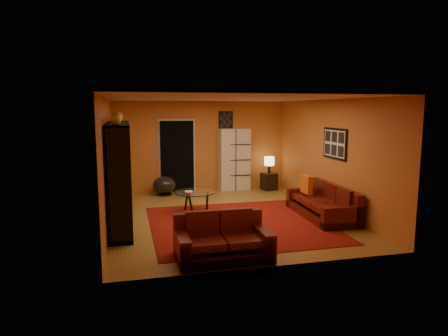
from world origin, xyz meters
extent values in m
plane|color=brown|center=(0.00, 0.00, 0.00)|extent=(6.00, 6.00, 0.00)
plane|color=white|center=(0.00, 0.00, 2.60)|extent=(6.00, 6.00, 0.00)
plane|color=#BD6829|center=(0.00, 3.00, 1.30)|extent=(6.00, 0.00, 6.00)
plane|color=#BD6829|center=(0.00, -3.00, 1.30)|extent=(6.00, 0.00, 6.00)
plane|color=#BD6829|center=(-2.50, 0.00, 1.30)|extent=(0.00, 6.00, 6.00)
plane|color=#BD6829|center=(2.50, 0.00, 1.30)|extent=(0.00, 6.00, 6.00)
cube|color=#620E0B|center=(0.10, -0.70, 0.01)|extent=(3.60, 3.60, 0.01)
cube|color=black|center=(-0.70, 2.96, 1.02)|extent=(0.95, 0.10, 2.04)
cube|color=black|center=(2.48, -0.30, 1.60)|extent=(0.03, 1.00, 0.70)
cube|color=black|center=(0.75, 2.98, 2.05)|extent=(0.42, 0.03, 0.52)
cube|color=black|center=(-2.27, 0.00, 1.05)|extent=(0.45, 3.00, 2.10)
imported|color=black|center=(-2.23, -0.05, 0.98)|extent=(0.91, 0.12, 0.52)
cube|color=#460D09|center=(2.05, -0.58, 0.16)|extent=(0.97, 2.16, 0.32)
cube|color=#460D09|center=(2.39, -0.59, 0.42)|extent=(0.28, 2.13, 0.85)
cube|color=#460D09|center=(2.01, -1.55, 0.31)|extent=(0.88, 0.22, 0.62)
cube|color=#460D09|center=(2.09, 0.39, 0.31)|extent=(0.88, 0.22, 0.62)
cube|color=#460D09|center=(1.98, -1.17, 0.47)|extent=(0.68, 0.60, 0.12)
cube|color=#460D09|center=(2.01, -0.58, 0.47)|extent=(0.68, 0.60, 0.12)
cube|color=#460D09|center=(2.04, 0.01, 0.47)|extent=(0.68, 0.60, 0.12)
cube|color=#460D09|center=(-0.67, -2.50, 0.16)|extent=(1.49, 0.90, 0.32)
cube|color=#460D09|center=(-0.67, -2.14, 0.42)|extent=(1.49, 0.18, 0.85)
cube|color=#460D09|center=(-0.01, -2.50, 0.31)|extent=(0.18, 0.90, 0.62)
cube|color=#460D09|center=(-1.33, -2.50, 0.31)|extent=(0.18, 0.90, 0.62)
cube|color=#460D09|center=(-0.39, -2.54, 0.47)|extent=(0.55, 0.68, 0.12)
cube|color=#460D09|center=(-0.95, -2.54, 0.47)|extent=(0.55, 0.68, 0.12)
cube|color=orange|center=(1.95, -0.01, 0.63)|extent=(0.12, 0.42, 0.42)
cylinder|color=silver|center=(-0.62, 0.47, 0.47)|extent=(0.94, 0.94, 0.02)
cylinder|color=black|center=(-0.32, 0.48, 0.24)|extent=(0.05, 0.05, 0.45)
cylinder|color=black|center=(-0.78, 0.71, 0.24)|extent=(0.05, 0.05, 0.45)
cylinder|color=black|center=(-0.75, 0.21, 0.24)|extent=(0.05, 0.05, 0.45)
cube|color=silver|center=(0.96, 2.80, 0.90)|extent=(0.92, 0.45, 1.81)
cylinder|color=black|center=(-1.13, 2.50, 0.02)|extent=(0.44, 0.44, 0.03)
cylinder|color=black|center=(-1.13, 2.50, 0.10)|extent=(0.06, 0.06, 0.15)
ellipsoid|color=#3C3634|center=(-1.13, 2.50, 0.29)|extent=(0.64, 0.64, 0.48)
cube|color=black|center=(1.96, 2.52, 0.25)|extent=(0.45, 0.45, 0.50)
cylinder|color=black|center=(1.96, 2.52, 0.62)|extent=(0.08, 0.08, 0.23)
cylinder|color=#FFDE8C|center=(1.96, 2.52, 0.86)|extent=(0.29, 0.29, 0.25)
camera|label=1|loc=(-2.12, -8.45, 2.38)|focal=32.00mm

